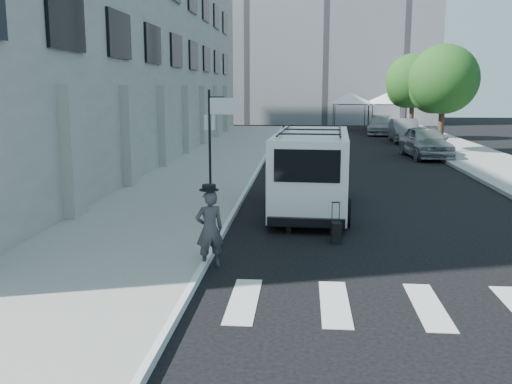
% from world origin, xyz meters
% --- Properties ---
extents(ground, '(120.00, 120.00, 0.00)m').
position_xyz_m(ground, '(0.00, 0.00, 0.00)').
color(ground, black).
rests_on(ground, ground).
extents(sidewalk_left, '(4.50, 48.00, 0.15)m').
position_xyz_m(sidewalk_left, '(-4.25, 16.00, 0.07)').
color(sidewalk_left, gray).
rests_on(sidewalk_left, ground).
extents(sidewalk_right, '(4.00, 56.00, 0.15)m').
position_xyz_m(sidewalk_right, '(9.00, 20.00, 0.07)').
color(sidewalk_right, gray).
rests_on(sidewalk_right, ground).
extents(building_left, '(10.00, 44.00, 12.00)m').
position_xyz_m(building_left, '(-11.50, 18.00, 6.00)').
color(building_left, gray).
rests_on(building_left, ground).
extents(building_far, '(22.00, 12.00, 25.00)m').
position_xyz_m(building_far, '(2.00, 50.00, 12.50)').
color(building_far, slate).
rests_on(building_far, ground).
extents(sign_pole, '(1.03, 0.07, 3.50)m').
position_xyz_m(sign_pole, '(-2.36, 3.20, 2.65)').
color(sign_pole, black).
rests_on(sign_pole, sidewalk_left).
extents(tree_near, '(3.80, 3.83, 6.03)m').
position_xyz_m(tree_near, '(7.50, 20.15, 3.97)').
color(tree_near, black).
rests_on(tree_near, ground).
extents(tree_far, '(3.80, 3.83, 6.03)m').
position_xyz_m(tree_far, '(7.50, 29.15, 3.97)').
color(tree_far, black).
rests_on(tree_far, ground).
extents(tent_left, '(4.00, 4.00, 3.20)m').
position_xyz_m(tent_left, '(4.00, 38.00, 2.71)').
color(tent_left, black).
rests_on(tent_left, ground).
extents(tent_right, '(4.00, 4.00, 3.20)m').
position_xyz_m(tent_right, '(7.20, 38.50, 2.71)').
color(tent_right, black).
rests_on(tent_right, ground).
extents(businessman, '(0.71, 0.61, 1.64)m').
position_xyz_m(businessman, '(-1.90, -1.19, 0.82)').
color(businessman, '#3A3A3C').
rests_on(businessman, ground).
extents(briefcase, '(0.19, 0.45, 0.34)m').
position_xyz_m(briefcase, '(-0.37, 2.00, 0.17)').
color(briefcase, black).
rests_on(briefcase, ground).
extents(suitcase, '(0.25, 0.37, 0.98)m').
position_xyz_m(suitcase, '(0.83, 0.96, 0.26)').
color(suitcase, black).
rests_on(suitcase, ground).
extents(cargo_van, '(2.53, 6.47, 2.39)m').
position_xyz_m(cargo_van, '(0.28, 4.72, 1.23)').
color(cargo_van, white).
rests_on(cargo_van, ground).
extents(parked_car_a, '(2.37, 5.09, 1.69)m').
position_xyz_m(parked_car_a, '(6.47, 18.33, 0.84)').
color(parked_car_a, gray).
rests_on(parked_car_a, ground).
extents(parked_car_b, '(1.82, 4.83, 1.58)m').
position_xyz_m(parked_car_b, '(6.80, 26.95, 0.79)').
color(parked_car_b, '#54565B').
rests_on(parked_car_b, ground).
extents(parked_car_c, '(2.66, 5.19, 1.44)m').
position_xyz_m(parked_car_c, '(6.04, 33.25, 0.72)').
color(parked_car_c, gray).
rests_on(parked_car_c, ground).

